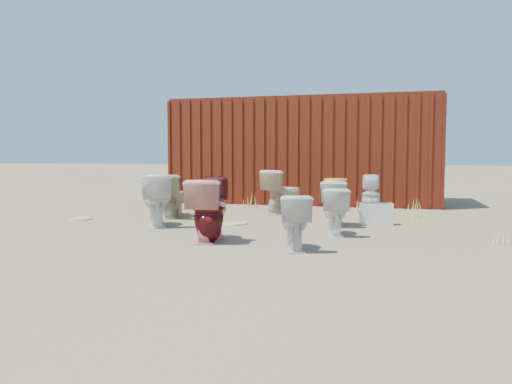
% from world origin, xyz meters
% --- Properties ---
extents(ground, '(100.00, 100.00, 0.00)m').
position_xyz_m(ground, '(0.00, 0.00, 0.00)').
color(ground, brown).
rests_on(ground, ground).
extents(shipping_container, '(6.00, 2.40, 2.40)m').
position_xyz_m(shipping_container, '(0.00, 5.20, 1.20)').
color(shipping_container, '#4B160C').
rests_on(shipping_container, ground).
extents(toilet_front_a, '(0.78, 0.92, 0.81)m').
position_xyz_m(toilet_front_a, '(-1.57, 0.40, 0.41)').
color(toilet_front_a, white).
rests_on(toilet_front_a, ground).
extents(toilet_front_pink, '(0.52, 0.83, 0.80)m').
position_xyz_m(toilet_front_pink, '(-0.30, -0.65, 0.40)').
color(toilet_front_pink, pink).
rests_on(toilet_front_pink, ground).
extents(toilet_front_c, '(0.47, 0.70, 0.66)m').
position_xyz_m(toilet_front_c, '(1.23, 0.24, 0.33)').
color(toilet_front_c, white).
rests_on(toilet_front_c, ground).
extents(toilet_front_maroon, '(0.42, 0.43, 0.84)m').
position_xyz_m(toilet_front_maroon, '(-0.23, -0.83, 0.42)').
color(toilet_front_maroon, '#5B0F15').
rests_on(toilet_front_maroon, ground).
extents(toilet_front_e, '(0.53, 0.72, 0.66)m').
position_xyz_m(toilet_front_e, '(0.89, -0.97, 0.33)').
color(toilet_front_e, silver).
rests_on(toilet_front_e, ground).
extents(toilet_back_a, '(0.41, 0.42, 0.67)m').
position_xyz_m(toilet_back_a, '(-2.04, 1.78, 0.34)').
color(toilet_back_a, silver).
rests_on(toilet_back_a, ground).
extents(toilet_back_beige_left, '(0.53, 0.81, 0.77)m').
position_xyz_m(toilet_back_beige_left, '(-1.76, 1.43, 0.39)').
color(toilet_back_beige_left, '#BFAF8B').
rests_on(toilet_back_beige_left, ground).
extents(toilet_back_beige_right, '(0.83, 0.94, 0.83)m').
position_xyz_m(toilet_back_beige_right, '(0.01, 2.56, 0.42)').
color(toilet_back_beige_right, beige).
rests_on(toilet_back_beige_right, ground).
extents(toilet_back_yellowlid, '(0.41, 0.71, 0.72)m').
position_xyz_m(toilet_back_yellowlid, '(1.14, 1.15, 0.36)').
color(toilet_back_yellowlid, silver).
rests_on(toilet_back_yellowlid, ground).
extents(toilet_back_e, '(0.36, 0.37, 0.75)m').
position_xyz_m(toilet_back_e, '(1.63, 2.75, 0.37)').
color(toilet_back_e, silver).
rests_on(toilet_back_e, ground).
extents(yellow_lid, '(0.36, 0.45, 0.02)m').
position_xyz_m(yellow_lid, '(1.14, 1.15, 0.73)').
color(yellow_lid, gold).
rests_on(yellow_lid, toilet_back_yellowlid).
extents(loose_tank, '(0.53, 0.31, 0.35)m').
position_xyz_m(loose_tank, '(1.76, 1.42, 0.17)').
color(loose_tank, white).
rests_on(loose_tank, ground).
extents(loose_lid_near, '(0.49, 0.57, 0.02)m').
position_xyz_m(loose_lid_near, '(-0.43, 0.92, 0.01)').
color(loose_lid_near, beige).
rests_on(loose_lid_near, ground).
extents(loose_lid_far, '(0.56, 0.59, 0.02)m').
position_xyz_m(loose_lid_far, '(-3.20, 0.79, 0.01)').
color(loose_lid_far, beige).
rests_on(loose_lid_far, ground).
extents(weed_clump_a, '(0.36, 0.36, 0.31)m').
position_xyz_m(weed_clump_a, '(-2.56, 3.14, 0.15)').
color(weed_clump_a, '#C7C64F').
rests_on(weed_clump_a, ground).
extents(weed_clump_b, '(0.32, 0.32, 0.27)m').
position_xyz_m(weed_clump_b, '(0.03, 2.65, 0.13)').
color(weed_clump_b, '#C7C64F').
rests_on(weed_clump_b, ground).
extents(weed_clump_c, '(0.36, 0.36, 0.34)m').
position_xyz_m(weed_clump_c, '(2.36, 2.60, 0.17)').
color(weed_clump_c, '#C7C64F').
rests_on(weed_clump_c, ground).
extents(weed_clump_d, '(0.30, 0.30, 0.28)m').
position_xyz_m(weed_clump_d, '(-0.86, 3.31, 0.14)').
color(weed_clump_d, '#C7C64F').
rests_on(weed_clump_d, ground).
extents(weed_clump_e, '(0.34, 0.34, 0.31)m').
position_xyz_m(weed_clump_e, '(1.50, 3.24, 0.16)').
color(weed_clump_e, '#C7C64F').
rests_on(weed_clump_e, ground).
extents(weed_clump_f, '(0.28, 0.28, 0.21)m').
position_xyz_m(weed_clump_f, '(3.39, 0.09, 0.10)').
color(weed_clump_f, '#C7C64F').
rests_on(weed_clump_f, ground).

